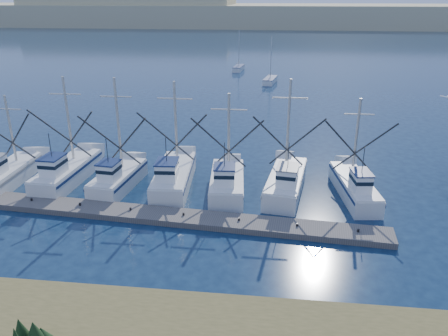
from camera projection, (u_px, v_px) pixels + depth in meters
The scene contains 7 objects.
ground at pixel (229, 264), 26.22m from camera, with size 500.00×500.00×0.00m, color #0B1B34.
floating_dock at pixel (157, 215), 31.47m from camera, with size 32.76×2.18×0.44m, color #5A5451.
dune_ridge at pixel (273, 15), 218.00m from camera, with size 360.00×60.00×10.00m, color tan.
trawler_fleet at pixel (174, 179), 35.86m from camera, with size 31.61×8.73×8.98m.
sailboat_near at pixel (270, 80), 78.78m from camera, with size 2.63×5.98×8.10m.
sailboat_far at pixel (239, 68), 91.61m from camera, with size 2.16×5.68×8.10m.
flying_gull at pixel (448, 97), 31.51m from camera, with size 1.18×0.22×0.22m.
Camera 1 is at (2.25, -22.08, 15.10)m, focal length 35.00 mm.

